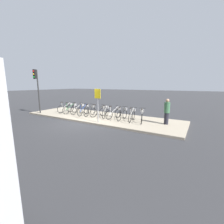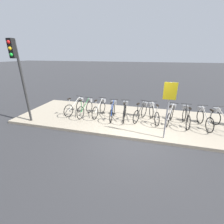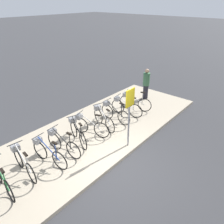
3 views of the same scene
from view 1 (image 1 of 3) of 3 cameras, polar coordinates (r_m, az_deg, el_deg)
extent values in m
plane|color=#38383A|center=(10.28, -11.04, -4.13)|extent=(120.00, 120.00, 0.00)
cube|color=#B7A88E|center=(11.66, -5.00, -1.93)|extent=(12.41, 3.70, 0.12)
torus|color=black|center=(13.57, -18.91, 0.96)|extent=(0.21, 0.64, 0.65)
torus|color=black|center=(13.97, -15.59, 1.40)|extent=(0.21, 0.64, 0.65)
cylinder|color=beige|center=(13.73, -17.28, 2.27)|extent=(0.27, 0.89, 0.55)
cylinder|color=beige|center=(13.58, -18.51, 2.25)|extent=(0.04, 0.04, 0.59)
cube|color=black|center=(13.55, -18.59, 3.56)|extent=(0.12, 0.21, 0.04)
cylinder|color=#262626|center=(13.89, -15.70, 3.66)|extent=(0.45, 0.15, 0.02)
cube|color=gray|center=(13.94, -15.48, 2.93)|extent=(0.28, 0.26, 0.18)
torus|color=black|center=(12.97, -17.19, 0.64)|extent=(0.11, 0.65, 0.65)
torus|color=black|center=(13.50, -14.12, 1.17)|extent=(0.11, 0.65, 0.65)
cylinder|color=#267238|center=(13.19, -15.68, 2.03)|extent=(0.13, 0.91, 0.55)
cylinder|color=#267238|center=(13.00, -16.82, 1.99)|extent=(0.04, 0.04, 0.59)
cube|color=black|center=(12.96, -16.89, 3.36)|extent=(0.09, 0.21, 0.04)
cylinder|color=#262626|center=(13.43, -14.23, 3.50)|extent=(0.46, 0.07, 0.02)
cube|color=gray|center=(13.48, -14.03, 2.75)|extent=(0.26, 0.22, 0.18)
torus|color=black|center=(12.56, -14.51, 0.47)|extent=(0.11, 0.65, 0.65)
torus|color=black|center=(13.12, -11.45, 1.01)|extent=(0.11, 0.65, 0.65)
cylinder|color=beige|center=(12.80, -12.99, 1.90)|extent=(0.14, 0.91, 0.55)
cylinder|color=beige|center=(12.59, -14.13, 1.86)|extent=(0.04, 0.04, 0.59)
cube|color=black|center=(12.55, -14.20, 3.27)|extent=(0.09, 0.21, 0.04)
cylinder|color=#262626|center=(13.04, -11.53, 3.42)|extent=(0.46, 0.08, 0.02)
cube|color=gray|center=(13.10, -11.34, 2.64)|extent=(0.26, 0.23, 0.18)
torus|color=black|center=(11.85, -12.17, -0.02)|extent=(0.10, 0.65, 0.65)
torus|color=black|center=(12.56, -9.72, 0.65)|extent=(0.10, 0.65, 0.65)
cylinder|color=navy|center=(12.16, -10.95, 1.54)|extent=(0.12, 0.91, 0.55)
cylinder|color=navy|center=(11.90, -11.87, 1.47)|extent=(0.04, 0.04, 0.59)
cube|color=black|center=(11.85, -11.92, 2.96)|extent=(0.09, 0.21, 0.04)
cylinder|color=#262626|center=(12.48, -9.80, 3.16)|extent=(0.46, 0.07, 0.02)
cube|color=gray|center=(12.55, -9.64, 2.36)|extent=(0.26, 0.22, 0.18)
torus|color=black|center=(11.50, -9.77, -0.25)|extent=(0.10, 0.65, 0.65)
torus|color=black|center=(12.23, -7.35, 0.45)|extent=(0.10, 0.65, 0.65)
cylinder|color=black|center=(11.82, -8.56, 1.36)|extent=(0.11, 0.91, 0.55)
cylinder|color=black|center=(11.55, -9.46, 1.28)|extent=(0.03, 0.03, 0.59)
cube|color=black|center=(11.51, -9.51, 2.82)|extent=(0.09, 0.21, 0.04)
cylinder|color=#262626|center=(12.15, -7.41, 3.03)|extent=(0.46, 0.07, 0.02)
cube|color=gray|center=(12.22, -7.27, 2.20)|extent=(0.26, 0.22, 0.18)
torus|color=black|center=(11.27, -7.12, -0.40)|extent=(0.26, 0.63, 0.65)
torus|color=black|center=(11.76, -3.43, 0.12)|extent=(0.26, 0.63, 0.65)
cylinder|color=black|center=(11.47, -5.26, 1.16)|extent=(0.34, 0.87, 0.55)
cylinder|color=black|center=(11.28, -6.62, 1.14)|extent=(0.04, 0.04, 0.59)
cube|color=black|center=(11.24, -6.65, 2.71)|extent=(0.13, 0.21, 0.04)
cylinder|color=#262626|center=(11.68, -3.46, 2.80)|extent=(0.44, 0.18, 0.02)
cube|color=gray|center=(11.73, -3.25, 1.93)|extent=(0.29, 0.27, 0.18)
torus|color=black|center=(10.73, -3.23, -0.89)|extent=(0.22, 0.64, 0.65)
torus|color=black|center=(11.57, -1.92, -0.04)|extent=(0.22, 0.64, 0.65)
cylinder|color=beige|center=(11.10, -2.57, 0.88)|extent=(0.29, 0.88, 0.55)
cylinder|color=beige|center=(10.79, -3.06, 0.76)|extent=(0.04, 0.04, 0.59)
cube|color=black|center=(10.74, -3.07, 2.41)|extent=(0.12, 0.21, 0.04)
cylinder|color=#262626|center=(11.48, -1.94, 2.68)|extent=(0.45, 0.16, 0.02)
cube|color=gray|center=(11.56, -1.87, 1.81)|extent=(0.29, 0.26, 0.18)
torus|color=black|center=(10.47, -1.13, -1.15)|extent=(0.22, 0.64, 0.65)
torus|color=black|center=(11.08, 2.32, -0.52)|extent=(0.22, 0.64, 0.65)
cylinder|color=silver|center=(10.72, 0.64, 0.55)|extent=(0.29, 0.88, 0.55)
cylinder|color=silver|center=(10.50, -0.64, 0.51)|extent=(0.04, 0.04, 0.59)
cube|color=black|center=(10.45, -0.64, 2.20)|extent=(0.12, 0.21, 0.04)
cylinder|color=#262626|center=(10.99, 2.34, 2.33)|extent=(0.45, 0.15, 0.02)
cube|color=gray|center=(11.05, 2.51, 1.40)|extent=(0.29, 0.26, 0.18)
torus|color=black|center=(10.04, 2.65, -1.68)|extent=(0.04, 0.65, 0.65)
torus|color=black|center=(10.82, 4.88, -0.81)|extent=(0.04, 0.65, 0.65)
cylinder|color=black|center=(10.38, 3.82, 0.19)|extent=(0.04, 0.91, 0.55)
cylinder|color=black|center=(10.09, 2.99, 0.08)|extent=(0.03, 0.03, 0.59)
cube|color=black|center=(10.04, 3.01, 1.84)|extent=(0.07, 0.20, 0.04)
cylinder|color=#262626|center=(10.73, 4.92, 2.10)|extent=(0.46, 0.03, 0.02)
cube|color=gray|center=(10.80, 5.02, 1.16)|extent=(0.24, 0.20, 0.18)
torus|color=black|center=(9.67, 6.85, -2.21)|extent=(0.13, 0.65, 0.65)
torus|color=black|center=(10.52, 8.14, -1.21)|extent=(0.13, 0.65, 0.65)
cylinder|color=beige|center=(10.04, 7.55, -0.22)|extent=(0.17, 0.91, 0.55)
cylinder|color=beige|center=(9.73, 7.08, -0.37)|extent=(0.04, 0.04, 0.59)
cube|color=black|center=(9.67, 7.12, 1.45)|extent=(0.10, 0.21, 0.04)
cylinder|color=#262626|center=(10.42, 8.21, 1.78)|extent=(0.46, 0.09, 0.02)
cube|color=gray|center=(10.50, 8.25, 0.83)|extent=(0.27, 0.23, 0.18)
torus|color=black|center=(9.43, 11.18, -2.66)|extent=(0.23, 0.63, 0.65)
torus|color=black|center=(10.30, 11.38, -1.55)|extent=(0.23, 0.63, 0.65)
cylinder|color=beige|center=(9.81, 11.34, -0.59)|extent=(0.30, 0.88, 0.55)
cylinder|color=beige|center=(9.49, 11.27, -0.77)|extent=(0.04, 0.04, 0.59)
cube|color=black|center=(9.43, 11.34, 1.10)|extent=(0.13, 0.21, 0.04)
cylinder|color=#262626|center=(10.21, 11.49, 1.49)|extent=(0.45, 0.16, 0.02)
cube|color=gray|center=(10.28, 11.47, 0.52)|extent=(0.29, 0.26, 0.18)
cylinder|color=#23232D|center=(9.85, 19.98, -2.33)|extent=(0.26, 0.26, 0.72)
cylinder|color=#3F724C|center=(9.73, 20.23, 1.60)|extent=(0.34, 0.34, 0.64)
sphere|color=tan|center=(9.68, 20.39, 4.10)|extent=(0.21, 0.21, 0.21)
cylinder|color=#2D2D2D|center=(14.13, -26.21, 6.89)|extent=(0.10, 0.10, 3.63)
cube|color=black|center=(14.04, -27.32, 12.68)|extent=(0.24, 0.20, 0.75)
sphere|color=red|center=(14.01, -27.76, 13.58)|extent=(0.14, 0.14, 0.14)
sphere|color=gold|center=(13.99, -27.67, 12.65)|extent=(0.14, 0.14, 0.14)
sphere|color=green|center=(13.98, -27.59, 11.71)|extent=(0.14, 0.14, 0.14)
cylinder|color=#99999E|center=(9.62, -5.40, 2.32)|extent=(0.06, 0.06, 2.16)
cube|color=yellow|center=(9.52, -5.56, 6.96)|extent=(0.44, 0.03, 0.60)
camera|label=2|loc=(6.70, -40.38, 13.40)|focal=24.00mm
camera|label=3|loc=(11.77, -41.10, 19.16)|focal=35.00mm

